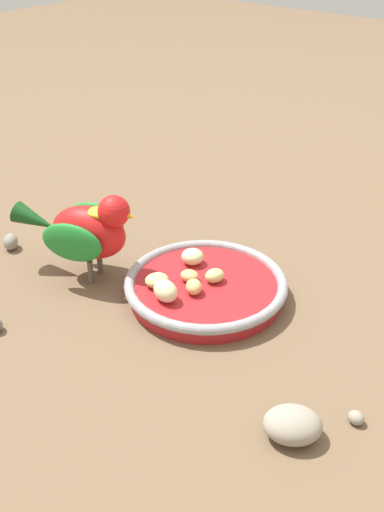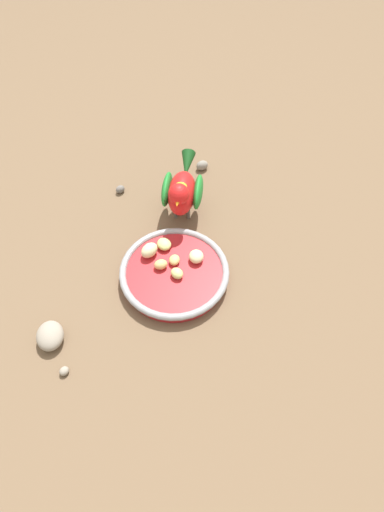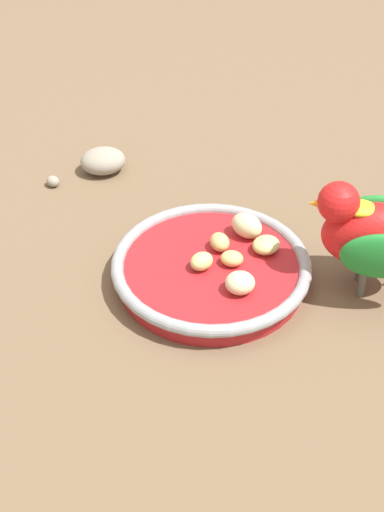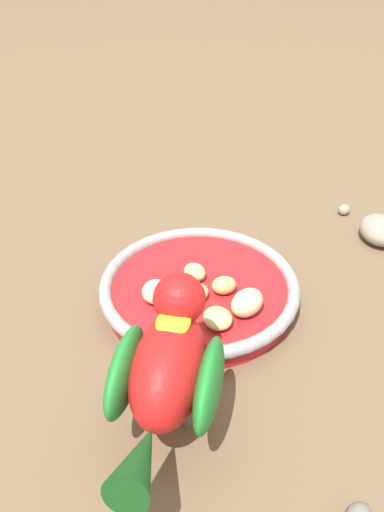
{
  "view_description": "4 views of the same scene",
  "coord_description": "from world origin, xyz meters",
  "px_view_note": "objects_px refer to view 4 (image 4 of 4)",
  "views": [
    {
      "loc": [
        -0.41,
        0.57,
        0.49
      ],
      "look_at": [
        0.03,
        0.01,
        0.06
      ],
      "focal_mm": 44.08,
      "sensor_mm": 36.0,
      "label": 1
    },
    {
      "loc": [
        -0.42,
        -0.24,
        0.76
      ],
      "look_at": [
        0.04,
        -0.02,
        0.06
      ],
      "focal_mm": 31.56,
      "sensor_mm": 36.0,
      "label": 2
    },
    {
      "loc": [
        0.25,
        -0.56,
        0.54
      ],
      "look_at": [
        0.0,
        -0.01,
        0.05
      ],
      "focal_mm": 51.46,
      "sensor_mm": 36.0,
      "label": 3
    },
    {
      "loc": [
        0.41,
        0.23,
        0.39
      ],
      "look_at": [
        -0.0,
        -0.01,
        0.04
      ],
      "focal_mm": 37.62,
      "sensor_mm": 36.0,
      "label": 4
    }
  ],
  "objects_px": {
    "apple_piece_4": "(156,292)",
    "rock_large": "(380,230)",
    "feeding_bowl": "(199,290)",
    "apple_piece_1": "(247,303)",
    "apple_piece_3": "(198,293)",
    "parrot": "(168,369)",
    "apple_piece_5": "(218,318)",
    "apple_piece_0": "(195,272)",
    "apple_piece_2": "(224,285)",
    "pebble_1": "(344,210)"
  },
  "relations": [
    {
      "from": "apple_piece_4",
      "to": "rock_large",
      "type": "xyz_separation_m",
      "value": [
        -0.26,
        0.17,
        -0.02
      ]
    },
    {
      "from": "feeding_bowl",
      "to": "apple_piece_1",
      "type": "xyz_separation_m",
      "value": [
        0.02,
        0.06,
        0.02
      ]
    },
    {
      "from": "apple_piece_1",
      "to": "apple_piece_4",
      "type": "distance_m",
      "value": 0.1
    },
    {
      "from": "apple_piece_3",
      "to": "rock_large",
      "type": "xyz_separation_m",
      "value": [
        -0.24,
        0.13,
        -0.01
      ]
    },
    {
      "from": "apple_piece_4",
      "to": "parrot",
      "type": "relative_size",
      "value": 0.17
    },
    {
      "from": "apple_piece_5",
      "to": "feeding_bowl",
      "type": "bearing_deg",
      "value": -134.84
    },
    {
      "from": "apple_piece_0",
      "to": "rock_large",
      "type": "height_order",
      "value": "apple_piece_0"
    },
    {
      "from": "apple_piece_3",
      "to": "apple_piece_4",
      "type": "bearing_deg",
      "value": -56.71
    },
    {
      "from": "apple_piece_5",
      "to": "parrot",
      "type": "distance_m",
      "value": 0.12
    },
    {
      "from": "parrot",
      "to": "apple_piece_0",
      "type": "bearing_deg",
      "value": 4.18
    },
    {
      "from": "apple_piece_3",
      "to": "rock_large",
      "type": "distance_m",
      "value": 0.28
    },
    {
      "from": "apple_piece_5",
      "to": "rock_large",
      "type": "height_order",
      "value": "apple_piece_5"
    },
    {
      "from": "apple_piece_2",
      "to": "parrot",
      "type": "xyz_separation_m",
      "value": [
        0.16,
        0.03,
        0.04
      ]
    },
    {
      "from": "apple_piece_2",
      "to": "apple_piece_3",
      "type": "bearing_deg",
      "value": -40.16
    },
    {
      "from": "rock_large",
      "to": "pebble_1",
      "type": "bearing_deg",
      "value": -126.19
    },
    {
      "from": "apple_piece_0",
      "to": "apple_piece_1",
      "type": "xyz_separation_m",
      "value": [
        0.02,
        0.07,
        0.0
      ]
    },
    {
      "from": "rock_large",
      "to": "pebble_1",
      "type": "relative_size",
      "value": 3.36
    },
    {
      "from": "apple_piece_3",
      "to": "pebble_1",
      "type": "xyz_separation_m",
      "value": [
        -0.28,
        0.08,
        -0.02
      ]
    },
    {
      "from": "apple_piece_2",
      "to": "apple_piece_0",
      "type": "bearing_deg",
      "value": -97.17
    },
    {
      "from": "feeding_bowl",
      "to": "apple_piece_2",
      "type": "xyz_separation_m",
      "value": [
        -0.0,
        0.03,
        0.02
      ]
    },
    {
      "from": "apple_piece_3",
      "to": "apple_piece_0",
      "type": "bearing_deg",
      "value": -145.23
    },
    {
      "from": "feeding_bowl",
      "to": "parrot",
      "type": "relative_size",
      "value": 1.17
    },
    {
      "from": "apple_piece_0",
      "to": "rock_large",
      "type": "xyz_separation_m",
      "value": [
        -0.21,
        0.15,
        -0.02
      ]
    },
    {
      "from": "apple_piece_1",
      "to": "apple_piece_0",
      "type": "bearing_deg",
      "value": -107.5
    },
    {
      "from": "feeding_bowl",
      "to": "apple_piece_1",
      "type": "height_order",
      "value": "apple_piece_1"
    },
    {
      "from": "parrot",
      "to": "pebble_1",
      "type": "height_order",
      "value": "parrot"
    },
    {
      "from": "apple_piece_5",
      "to": "apple_piece_1",
      "type": "bearing_deg",
      "value": 149.75
    },
    {
      "from": "feeding_bowl",
      "to": "rock_large",
      "type": "distance_m",
      "value": 0.26
    },
    {
      "from": "parrot",
      "to": "rock_large",
      "type": "xyz_separation_m",
      "value": [
        -0.38,
        0.08,
        -0.06
      ]
    },
    {
      "from": "apple_piece_2",
      "to": "apple_piece_4",
      "type": "relative_size",
      "value": 0.85
    },
    {
      "from": "feeding_bowl",
      "to": "apple_piece_0",
      "type": "xyz_separation_m",
      "value": [
        -0.01,
        -0.01,
        0.02
      ]
    },
    {
      "from": "apple_piece_5",
      "to": "parrot",
      "type": "xyz_separation_m",
      "value": [
        0.11,
        0.01,
        0.04
      ]
    },
    {
      "from": "apple_piece_4",
      "to": "rock_large",
      "type": "distance_m",
      "value": 0.32
    },
    {
      "from": "feeding_bowl",
      "to": "apple_piece_1",
      "type": "relative_size",
      "value": 5.78
    },
    {
      "from": "apple_piece_4",
      "to": "rock_large",
      "type": "height_order",
      "value": "apple_piece_4"
    },
    {
      "from": "feeding_bowl",
      "to": "apple_piece_0",
      "type": "relative_size",
      "value": 8.21
    },
    {
      "from": "parrot",
      "to": "apple_piece_5",
      "type": "bearing_deg",
      "value": -11.39
    },
    {
      "from": "apple_piece_1",
      "to": "rock_large",
      "type": "xyz_separation_m",
      "value": [
        -0.24,
        0.08,
        -0.02
      ]
    },
    {
      "from": "apple_piece_3",
      "to": "apple_piece_5",
      "type": "xyz_separation_m",
      "value": [
        0.03,
        0.04,
        0.0
      ]
    },
    {
      "from": "apple_piece_4",
      "to": "apple_piece_5",
      "type": "relative_size",
      "value": 0.99
    },
    {
      "from": "apple_piece_1",
      "to": "apple_piece_2",
      "type": "bearing_deg",
      "value": -117.47
    },
    {
      "from": "rock_large",
      "to": "apple_piece_0",
      "type": "bearing_deg",
      "value": -35.62
    },
    {
      "from": "apple_piece_2",
      "to": "apple_piece_4",
      "type": "distance_m",
      "value": 0.07
    },
    {
      "from": "rock_large",
      "to": "pebble_1",
      "type": "height_order",
      "value": "rock_large"
    },
    {
      "from": "rock_large",
      "to": "pebble_1",
      "type": "distance_m",
      "value": 0.07
    },
    {
      "from": "apple_piece_5",
      "to": "parrot",
      "type": "relative_size",
      "value": 0.17
    },
    {
      "from": "apple_piece_1",
      "to": "apple_piece_3",
      "type": "height_order",
      "value": "apple_piece_1"
    },
    {
      "from": "apple_piece_5",
      "to": "apple_piece_2",
      "type": "bearing_deg",
      "value": -159.98
    },
    {
      "from": "parrot",
      "to": "feeding_bowl",
      "type": "bearing_deg",
      "value": 2.22
    },
    {
      "from": "apple_piece_0",
      "to": "pebble_1",
      "type": "height_order",
      "value": "apple_piece_0"
    }
  ]
}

